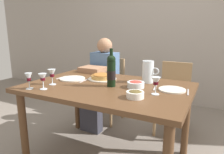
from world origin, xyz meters
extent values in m
cube|color=#A3998E|center=(0.00, 2.04, 1.40)|extent=(8.00, 0.10, 2.80)
cube|color=brown|center=(0.00, 0.00, 0.74)|extent=(1.50, 1.00, 0.04)
cylinder|color=brown|center=(-0.67, -0.42, 0.36)|extent=(0.07, 0.07, 0.72)
cylinder|color=brown|center=(-0.67, 0.42, 0.36)|extent=(0.07, 0.07, 0.72)
cylinder|color=brown|center=(0.67, 0.42, 0.36)|extent=(0.07, 0.07, 0.72)
cylinder|color=black|center=(0.05, -0.01, 0.88)|extent=(0.08, 0.08, 0.23)
sphere|color=black|center=(0.05, -0.01, 1.01)|extent=(0.08, 0.08, 0.08)
cylinder|color=black|center=(0.05, -0.01, 1.06)|extent=(0.03, 0.03, 0.09)
cylinder|color=black|center=(0.05, -0.01, 0.87)|extent=(0.08, 0.08, 0.08)
cylinder|color=silver|center=(0.30, 0.28, 0.87)|extent=(0.11, 0.11, 0.21)
cylinder|color=silver|center=(0.30, 0.28, 0.83)|extent=(0.10, 0.10, 0.13)
torus|color=silver|center=(0.37, 0.28, 0.88)|extent=(0.07, 0.01, 0.07)
cylinder|color=silver|center=(-0.16, 0.19, 0.77)|extent=(0.29, 0.29, 0.01)
cylinder|color=#C18E47|center=(-0.16, 0.19, 0.79)|extent=(0.23, 0.23, 0.03)
ellipsoid|color=#9E6028|center=(-0.16, 0.19, 0.81)|extent=(0.21, 0.21, 0.02)
cylinder|color=silver|center=(0.26, 0.05, 0.79)|extent=(0.15, 0.15, 0.05)
ellipsoid|color=#B2382D|center=(0.26, 0.05, 0.80)|extent=(0.13, 0.13, 0.04)
cylinder|color=white|center=(0.36, -0.22, 0.78)|extent=(0.14, 0.14, 0.05)
ellipsoid|color=brown|center=(0.36, -0.22, 0.80)|extent=(0.11, 0.11, 0.03)
cylinder|color=silver|center=(-0.43, -0.36, 0.76)|extent=(0.06, 0.06, 0.00)
cylinder|color=silver|center=(-0.43, -0.36, 0.80)|extent=(0.01, 0.01, 0.07)
cone|color=silver|center=(-0.43, -0.36, 0.87)|extent=(0.07, 0.07, 0.06)
cylinder|color=#470A14|center=(-0.43, -0.36, 0.85)|extent=(0.04, 0.04, 0.02)
cylinder|color=silver|center=(-0.47, -0.21, 0.76)|extent=(0.06, 0.06, 0.00)
cylinder|color=silver|center=(-0.47, -0.21, 0.80)|extent=(0.01, 0.01, 0.07)
cone|color=silver|center=(-0.47, -0.21, 0.87)|extent=(0.07, 0.07, 0.07)
cylinder|color=#470A14|center=(-0.47, -0.21, 0.85)|extent=(0.04, 0.04, 0.03)
cylinder|color=silver|center=(0.47, -0.06, 0.76)|extent=(0.06, 0.06, 0.00)
cylinder|color=silver|center=(0.47, -0.06, 0.80)|extent=(0.01, 0.01, 0.07)
cone|color=silver|center=(0.47, -0.06, 0.87)|extent=(0.07, 0.07, 0.06)
cylinder|color=#470A14|center=(0.47, -0.06, 0.85)|extent=(0.04, 0.04, 0.02)
cylinder|color=silver|center=(-0.55, -0.41, 0.76)|extent=(0.06, 0.06, 0.00)
cylinder|color=silver|center=(-0.55, -0.41, 0.80)|extent=(0.01, 0.01, 0.06)
cone|color=silver|center=(-0.55, -0.41, 0.87)|extent=(0.06, 0.06, 0.07)
cylinder|color=#470A14|center=(-0.55, -0.41, 0.84)|extent=(0.03, 0.03, 0.03)
cylinder|color=silver|center=(-0.44, 0.05, 0.77)|extent=(0.26, 0.26, 0.01)
cylinder|color=silver|center=(0.57, 0.11, 0.77)|extent=(0.23, 0.23, 0.01)
cube|color=silver|center=(-0.59, 0.05, 0.76)|extent=(0.02, 0.16, 0.00)
cube|color=silver|center=(-0.29, 0.05, 0.76)|extent=(0.02, 0.18, 0.00)
cube|color=silver|center=(0.70, 0.11, 0.76)|extent=(0.03, 0.18, 0.00)
cube|color=silver|center=(0.42, 0.11, 0.76)|extent=(0.04, 0.16, 0.00)
cube|color=#9E7A51|center=(-0.45, 0.80, 0.46)|extent=(0.42, 0.42, 0.02)
cube|color=#9E7A51|center=(-0.44, 0.99, 0.67)|extent=(0.36, 0.05, 0.40)
cylinder|color=#9E7A51|center=(-0.63, 0.64, 0.23)|extent=(0.04, 0.04, 0.45)
cylinder|color=#9E7A51|center=(-0.29, 0.63, 0.23)|extent=(0.04, 0.04, 0.45)
cylinder|color=#9E7A51|center=(-0.61, 0.98, 0.23)|extent=(0.04, 0.04, 0.45)
cylinder|color=#9E7A51|center=(-0.27, 0.96, 0.23)|extent=(0.04, 0.04, 0.45)
cube|color=#4C6B93|center=(-0.45, 0.76, 0.72)|extent=(0.35, 0.21, 0.50)
sphere|color=#9E7051|center=(-0.45, 0.76, 1.06)|extent=(0.20, 0.20, 0.20)
cube|color=#33333D|center=(-0.46, 0.57, 0.47)|extent=(0.32, 0.39, 0.14)
cube|color=#33333D|center=(-0.46, 0.42, 0.20)|extent=(0.28, 0.13, 0.40)
cube|color=#9E7051|center=(-0.46, 0.48, 0.79)|extent=(0.30, 0.25, 0.06)
cube|color=#9E7A51|center=(0.45, 0.83, 0.46)|extent=(0.42, 0.42, 0.02)
cube|color=#9E7A51|center=(0.44, 1.02, 0.67)|extent=(0.36, 0.04, 0.40)
cylinder|color=#9E7A51|center=(0.29, 0.66, 0.23)|extent=(0.04, 0.04, 0.45)
cylinder|color=#9E7A51|center=(0.63, 0.67, 0.23)|extent=(0.04, 0.04, 0.45)
cylinder|color=#9E7A51|center=(0.27, 1.00, 0.23)|extent=(0.04, 0.04, 0.45)
cylinder|color=#9E7A51|center=(0.61, 1.01, 0.23)|extent=(0.04, 0.04, 0.45)
camera|label=1|loc=(0.90, -1.64, 1.27)|focal=33.48mm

